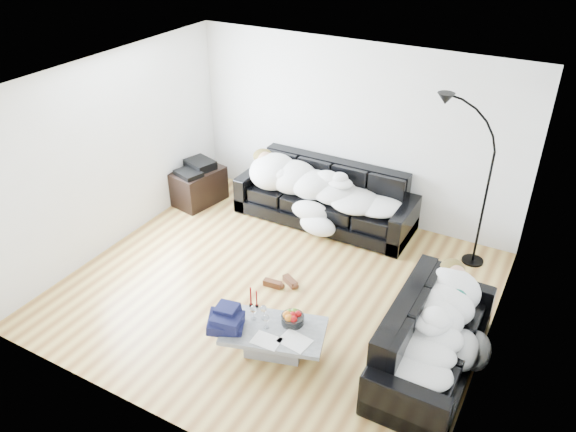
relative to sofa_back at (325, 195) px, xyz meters
The scene contains 24 objects.
ground 1.84m from the sofa_back, 83.66° to the right, with size 5.00×5.00×0.00m, color #97622D.
wall_back 1.01m from the sofa_back, 67.53° to the left, with size 5.00×0.02×2.60m, color silver.
wall_left 3.03m from the sofa_back, 142.40° to the right, with size 0.02×4.50×2.60m, color silver.
wall_right 3.34m from the sofa_back, 33.32° to the right, with size 0.02×4.50×2.60m, color silver.
ceiling 2.81m from the sofa_back, 83.66° to the right, with size 5.00×5.00×0.00m, color white.
sofa_back is the anchor object (origin of this frame).
sofa_right 3.10m from the sofa_back, 43.22° to the right, with size 1.95×0.84×0.79m, color black.
sleeper_back 0.22m from the sofa_back, 90.00° to the right, with size 2.23×0.77×0.45m, color white, non-canonical shape.
sleeper_right 3.10m from the sofa_back, 43.22° to the right, with size 1.68×0.71×0.41m, color white, non-canonical shape.
teal_cushion 2.68m from the sofa_back, 34.60° to the right, with size 0.36×0.30×0.20m, color #0C5945.
coffee_table 2.84m from the sofa_back, 75.14° to the right, with size 1.08×0.63×0.31m, color #939699.
fruit_bowl 2.69m from the sofa_back, 71.54° to the right, with size 0.25×0.25×0.15m, color white.
wine_glass_a 2.70m from the sofa_back, 78.37° to the right, with size 0.07×0.07×0.17m, color white.
wine_glass_b 2.75m from the sofa_back, 80.45° to the right, with size 0.08×0.08×0.18m, color white.
wine_glass_c 2.83m from the sofa_back, 76.86° to the right, with size 0.07×0.07×0.17m, color white.
candle_left 2.56m from the sofa_back, 82.91° to the right, with size 0.05×0.05×0.26m, color maroon.
candle_right 2.54m from the sofa_back, 81.47° to the right, with size 0.04×0.04×0.22m, color maroon.
newspaper_a 2.97m from the sofa_back, 70.16° to the right, with size 0.32×0.24×0.01m, color silver.
newspaper_b 3.02m from the sofa_back, 75.65° to the right, with size 0.29×0.21×0.01m, color silver.
navy_jacket 2.94m from the sofa_back, 84.81° to the right, with size 0.40×0.33×0.20m, color black, non-canonical shape.
shoes 1.75m from the sofa_back, 82.83° to the right, with size 0.40×0.29×0.09m, color #472311, non-canonical shape.
av_cabinet 2.05m from the sofa_back, 168.03° to the right, with size 0.55×0.79×0.55m, color black.
stereo 2.06m from the sofa_back, 168.03° to the right, with size 0.44×0.34×0.13m, color black.
floor_lamp 2.28m from the sofa_back, ahead, with size 0.71×0.29×1.96m, color black, non-canonical shape.
Camera 1 is at (2.84, -4.82, 4.37)m, focal length 35.00 mm.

